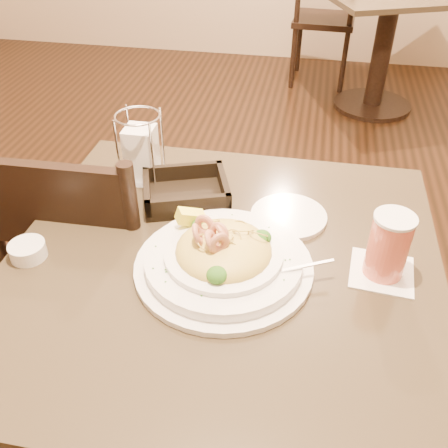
% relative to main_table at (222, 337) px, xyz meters
% --- Properties ---
extents(main_table, '(0.90, 0.90, 0.77)m').
position_rel_main_table_xyz_m(main_table, '(0.00, 0.00, 0.00)').
color(main_table, black).
rests_on(main_table, ground).
extents(background_table, '(1.18, 1.18, 0.77)m').
position_rel_main_table_xyz_m(background_table, '(0.55, 2.61, 0.00)').
color(background_table, black).
rests_on(background_table, ground).
extents(dining_chair_near, '(0.43, 0.43, 0.93)m').
position_rel_main_table_xyz_m(dining_chair_near, '(-0.40, 0.20, -0.03)').
color(dining_chair_near, black).
rests_on(dining_chair_near, ground).
extents(dining_chair_far, '(0.44, 0.44, 0.93)m').
position_rel_main_table_xyz_m(dining_chair_far, '(0.16, 2.97, -0.03)').
color(dining_chair_far, black).
rests_on(dining_chair_far, ground).
extents(pasta_bowl, '(0.40, 0.36, 0.12)m').
position_rel_main_table_xyz_m(pasta_bowl, '(0.01, -0.02, 0.28)').
color(pasta_bowl, white).
rests_on(pasta_bowl, main_table).
extents(drink_glass, '(0.13, 0.13, 0.14)m').
position_rel_main_table_xyz_m(drink_glass, '(0.32, 0.02, 0.31)').
color(drink_glass, white).
rests_on(drink_glass, main_table).
extents(bread_basket, '(0.24, 0.22, 0.05)m').
position_rel_main_table_xyz_m(bread_basket, '(-0.13, 0.20, 0.26)').
color(bread_basket, black).
rests_on(bread_basket, main_table).
extents(napkin_caddy, '(0.11, 0.11, 0.18)m').
position_rel_main_table_xyz_m(napkin_caddy, '(-0.26, 0.28, 0.32)').
color(napkin_caddy, silver).
rests_on(napkin_caddy, main_table).
extents(side_plate, '(0.21, 0.21, 0.01)m').
position_rel_main_table_xyz_m(side_plate, '(0.12, 0.17, 0.25)').
color(side_plate, white).
rests_on(side_plate, main_table).
extents(butter_ramekin, '(0.09, 0.09, 0.03)m').
position_rel_main_table_xyz_m(butter_ramekin, '(-0.40, -0.06, 0.26)').
color(butter_ramekin, white).
rests_on(butter_ramekin, main_table).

